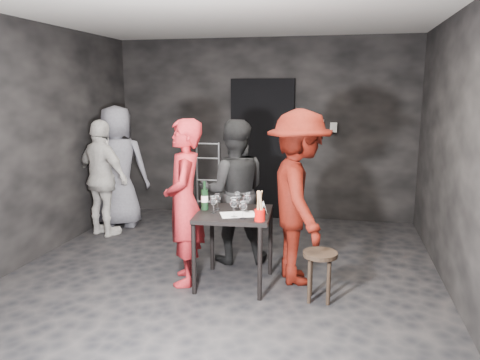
% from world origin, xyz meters
% --- Properties ---
extents(floor, '(4.50, 5.00, 0.02)m').
position_xyz_m(floor, '(0.00, 0.00, 0.00)').
color(floor, black).
rests_on(floor, ground).
extents(ceiling, '(4.50, 5.00, 0.02)m').
position_xyz_m(ceiling, '(0.00, 0.00, 2.70)').
color(ceiling, silver).
rests_on(ceiling, ground).
extents(wall_back, '(4.50, 0.04, 2.70)m').
position_xyz_m(wall_back, '(0.00, 2.50, 1.35)').
color(wall_back, black).
rests_on(wall_back, ground).
extents(wall_front, '(4.50, 0.04, 2.70)m').
position_xyz_m(wall_front, '(0.00, -2.50, 1.35)').
color(wall_front, black).
rests_on(wall_front, ground).
extents(wall_left, '(0.04, 5.00, 2.70)m').
position_xyz_m(wall_left, '(-2.25, 0.00, 1.35)').
color(wall_left, black).
rests_on(wall_left, ground).
extents(wall_right, '(0.04, 5.00, 2.70)m').
position_xyz_m(wall_right, '(2.25, 0.00, 1.35)').
color(wall_right, black).
rests_on(wall_right, ground).
extents(doorway, '(0.95, 0.10, 2.10)m').
position_xyz_m(doorway, '(0.00, 2.44, 1.05)').
color(doorway, black).
rests_on(doorway, ground).
extents(wallbox_upper, '(0.12, 0.06, 0.12)m').
position_xyz_m(wallbox_upper, '(0.85, 2.45, 1.45)').
color(wallbox_upper, '#B7B7B2').
rests_on(wallbox_upper, wall_back).
extents(wallbox_lower, '(0.10, 0.06, 0.14)m').
position_xyz_m(wallbox_lower, '(1.05, 2.45, 1.40)').
color(wallbox_lower, '#B7B7B2').
rests_on(wallbox_lower, wall_back).
extents(hand_truck, '(0.39, 0.33, 1.16)m').
position_xyz_m(hand_truck, '(-0.80, 2.20, 0.21)').
color(hand_truck, '#B2B2B7').
rests_on(hand_truck, floor).
extents(tasting_table, '(0.72, 0.72, 0.75)m').
position_xyz_m(tasting_table, '(0.17, -0.15, 0.65)').
color(tasting_table, black).
rests_on(tasting_table, floor).
extents(stool, '(0.32, 0.32, 0.47)m').
position_xyz_m(stool, '(1.03, -0.35, 0.37)').
color(stool, '#302015').
rests_on(stool, floor).
extents(server_red, '(0.61, 0.77, 1.85)m').
position_xyz_m(server_red, '(-0.33, -0.20, 0.92)').
color(server_red, '#A91C22').
rests_on(server_red, floor).
extents(woman_black, '(0.94, 0.67, 1.75)m').
position_xyz_m(woman_black, '(0.01, 0.51, 0.88)').
color(woman_black, black).
rests_on(woman_black, floor).
extents(man_maroon, '(1.01, 1.46, 2.06)m').
position_xyz_m(man_maroon, '(0.78, 0.08, 1.03)').
color(man_maroon, '#490D06').
rests_on(man_maroon, floor).
extents(bystander_cream, '(1.05, 0.78, 1.62)m').
position_xyz_m(bystander_cream, '(-1.92, 1.07, 0.81)').
color(bystander_cream, white).
rests_on(bystander_cream, floor).
extents(bystander_grey, '(1.04, 0.67, 1.99)m').
position_xyz_m(bystander_grey, '(-1.92, 1.52, 0.99)').
color(bystander_grey, slate).
rests_on(bystander_grey, floor).
extents(tasting_mat, '(0.39, 0.33, 0.00)m').
position_xyz_m(tasting_mat, '(0.23, -0.24, 0.75)').
color(tasting_mat, white).
rests_on(tasting_mat, tasting_table).
extents(wine_glass_a, '(0.09, 0.09, 0.19)m').
position_xyz_m(wine_glass_a, '(-0.02, -0.23, 0.85)').
color(wine_glass_a, white).
rests_on(wine_glass_a, tasting_table).
extents(wine_glass_b, '(0.09, 0.09, 0.19)m').
position_xyz_m(wine_glass_b, '(-0.02, -0.10, 0.84)').
color(wine_glass_b, white).
rests_on(wine_glass_b, tasting_table).
extents(wine_glass_c, '(0.08, 0.08, 0.19)m').
position_xyz_m(wine_glass_c, '(0.16, 0.01, 0.84)').
color(wine_glass_c, white).
rests_on(wine_glass_c, tasting_table).
extents(wine_glass_d, '(0.09, 0.09, 0.22)m').
position_xyz_m(wine_glass_d, '(0.21, -0.33, 0.86)').
color(wine_glass_d, white).
rests_on(wine_glass_d, tasting_table).
extents(wine_glass_e, '(0.08, 0.08, 0.19)m').
position_xyz_m(wine_glass_e, '(0.30, -0.36, 0.84)').
color(wine_glass_e, white).
rests_on(wine_glass_e, tasting_table).
extents(wine_glass_f, '(0.09, 0.09, 0.22)m').
position_xyz_m(wine_glass_f, '(0.29, -0.12, 0.86)').
color(wine_glass_f, white).
rests_on(wine_glass_f, tasting_table).
extents(wine_bottle, '(0.07, 0.07, 0.29)m').
position_xyz_m(wine_bottle, '(-0.14, -0.12, 0.86)').
color(wine_bottle, black).
rests_on(wine_bottle, tasting_table).
extents(breadstick_cup, '(0.10, 0.10, 0.30)m').
position_xyz_m(breadstick_cup, '(0.47, -0.41, 0.89)').
color(breadstick_cup, red).
rests_on(breadstick_cup, tasting_table).
extents(reserved_card, '(0.11, 0.15, 0.10)m').
position_xyz_m(reserved_card, '(0.44, -0.11, 0.80)').
color(reserved_card, white).
rests_on(reserved_card, tasting_table).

